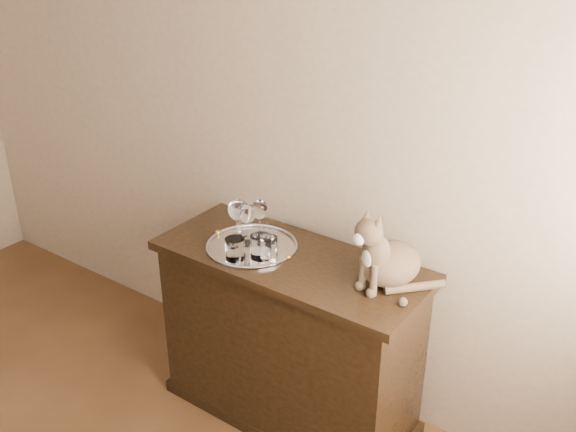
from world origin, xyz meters
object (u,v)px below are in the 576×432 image
tray (252,247)px  tumbler_a (261,247)px  wine_glass_b (260,220)px  cat (392,245)px  tumbler_c (269,246)px  wine_glass_c (237,221)px  tumbler_b (235,249)px  sideboard (290,339)px  wine_glass_a (240,218)px  wine_glass_d (247,224)px

tray → tumbler_a: (0.09, -0.05, 0.05)m
tray → wine_glass_b: size_ratio=2.11×
wine_glass_b → cat: bearing=1.7°
wine_glass_b → tumbler_c: (0.12, -0.09, -0.05)m
wine_glass_c → tumbler_b: (0.09, -0.12, -0.06)m
sideboard → wine_glass_c: 0.60m
wine_glass_b → tumbler_a: bearing=-51.2°
wine_glass_a → wine_glass_c: size_ratio=0.84×
tumbler_a → tumbler_c: bearing=64.2°
wine_glass_c → tumbler_a: size_ratio=2.07×
tumbler_b → tumbler_c: tumbler_b is taller
tray → wine_glass_b: 0.13m
sideboard → tray: 0.47m
sideboard → tumbler_b: 0.53m
tray → cat: cat is taller
tray → wine_glass_a: wine_glass_a is taller
tumbler_a → tumbler_c: (0.02, 0.04, -0.01)m
tray → tumbler_c: tumbler_c is taller
wine_glass_c → tumbler_c: bearing=-4.5°
sideboard → tumbler_b: (-0.17, -0.15, 0.48)m
sideboard → tumbler_c: size_ratio=14.44×
tray → wine_glass_a: 0.15m
wine_glass_c → cat: 0.70m
tumbler_b → tray: bearing=94.7°
tumbler_b → wine_glass_d: bearing=107.2°
wine_glass_a → wine_glass_b: bearing=12.5°
tumbler_b → tumbler_c: 0.14m
wine_glass_d → tumbler_a: size_ratio=1.92×
tumbler_a → tumbler_b: 0.11m
wine_glass_d → tumbler_b: bearing=-72.8°
tumbler_c → wine_glass_a: bearing=161.3°
tumbler_a → tumbler_c: size_ratio=1.20×
cat → wine_glass_a: bearing=-158.9°
wine_glass_b → wine_glass_d: (-0.02, -0.06, 0.00)m
sideboard → tumbler_a: 0.50m
sideboard → wine_glass_a: bearing=174.9°
wine_glass_d → tumbler_c: bearing=-11.4°
wine_glass_a → tumbler_a: size_ratio=1.74×
tumbler_a → tumbler_b: bearing=-137.3°
wine_glass_c → cat: bearing=7.9°
wine_glass_c → wine_glass_d: wine_glass_c is taller
wine_glass_b → wine_glass_c: wine_glass_c is taller
tray → wine_glass_c: size_ratio=1.94×
sideboard → wine_glass_b: (-0.20, 0.05, 0.53)m
wine_glass_a → tumbler_b: 0.22m
sideboard → cat: (0.43, 0.06, 0.59)m
tray → wine_glass_c: wine_glass_c is taller
wine_glass_a → tumbler_b: bearing=-57.0°
wine_glass_c → tumbler_a: 0.18m
wine_glass_b → tumbler_a: 0.17m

